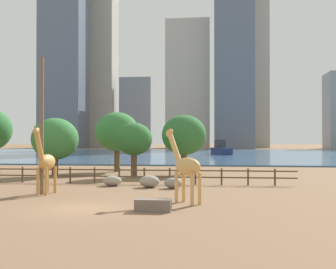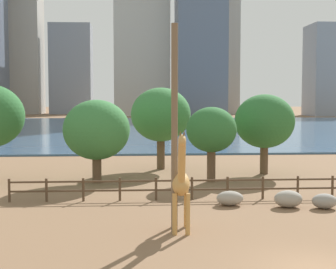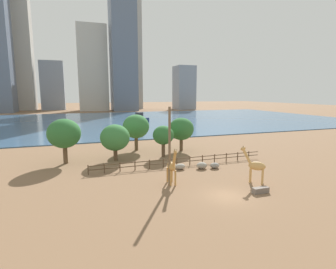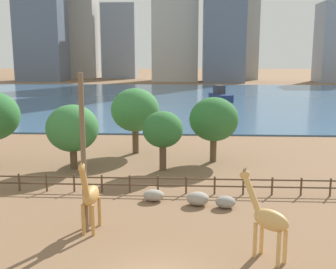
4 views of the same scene
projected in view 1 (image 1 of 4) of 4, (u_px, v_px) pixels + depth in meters
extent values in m
plane|color=brown|center=(187.00, 154.00, 101.06)|extent=(400.00, 400.00, 0.00)
cube|color=#3D6084|center=(187.00, 154.00, 98.08)|extent=(180.00, 86.00, 0.20)
cylinder|color=#C18C47|center=(46.00, 181.00, 26.65)|extent=(0.21, 0.21, 1.77)
cylinder|color=#C18C47|center=(38.00, 181.00, 26.74)|extent=(0.21, 0.21, 1.77)
cylinder|color=#C18C47|center=(55.00, 179.00, 28.00)|extent=(0.21, 0.21, 1.77)
cylinder|color=#C18C47|center=(47.00, 179.00, 28.09)|extent=(0.21, 0.21, 1.77)
ellipsoid|color=#C18C47|center=(47.00, 162.00, 27.38)|extent=(0.88, 1.99, 1.02)
cylinder|color=#C18C47|center=(39.00, 145.00, 26.31)|extent=(0.37, 1.04, 1.93)
ellipsoid|color=#C18C47|center=(36.00, 131.00, 25.95)|extent=(0.35, 0.76, 0.62)
cone|color=brown|center=(37.00, 126.00, 25.94)|extent=(0.10, 0.10, 0.19)
cone|color=brown|center=(35.00, 126.00, 25.97)|extent=(0.10, 0.10, 0.19)
cylinder|color=tan|center=(176.00, 187.00, 23.63)|extent=(0.29, 0.29, 1.74)
cylinder|color=tan|center=(184.00, 186.00, 23.96)|extent=(0.29, 0.29, 1.74)
cylinder|color=tan|center=(192.00, 189.00, 22.57)|extent=(0.29, 0.29, 1.74)
cylinder|color=tan|center=(200.00, 189.00, 22.90)|extent=(0.29, 0.29, 1.74)
ellipsoid|color=tan|center=(188.00, 167.00, 23.28)|extent=(1.90, 1.91, 1.01)
cylinder|color=tan|center=(174.00, 147.00, 24.23)|extent=(1.07, 1.08, 1.84)
ellipsoid|color=tan|center=(169.00, 133.00, 24.60)|extent=(0.74, 0.75, 0.65)
cone|color=brown|center=(168.00, 128.00, 24.56)|extent=(0.13, 0.13, 0.18)
cone|color=brown|center=(170.00, 128.00, 24.65)|extent=(0.13, 0.13, 0.18)
cylinder|color=brown|center=(42.00, 126.00, 27.26)|extent=(0.28, 0.28, 8.90)
ellipsoid|color=gray|center=(112.00, 181.00, 32.01)|extent=(1.44, 1.04, 0.78)
ellipsoid|color=gray|center=(173.00, 183.00, 30.38)|extent=(1.32, 1.05, 0.78)
ellipsoid|color=gray|center=(149.00, 181.00, 31.00)|extent=(1.48, 1.19, 0.90)
cube|color=#72665B|center=(153.00, 205.00, 20.74)|extent=(1.80, 0.60, 0.60)
cylinder|color=#4C3826|center=(22.00, 175.00, 34.53)|extent=(0.14, 0.14, 1.30)
cylinder|color=#4C3826|center=(46.00, 175.00, 34.30)|extent=(0.14, 0.14, 1.30)
cylinder|color=#4C3826|center=(70.00, 175.00, 34.07)|extent=(0.14, 0.14, 1.30)
cylinder|color=#4C3826|center=(95.00, 175.00, 33.84)|extent=(0.14, 0.14, 1.30)
cylinder|color=#4C3826|center=(119.00, 176.00, 33.61)|extent=(0.14, 0.14, 1.30)
cylinder|color=#4C3826|center=(144.00, 176.00, 33.38)|extent=(0.14, 0.14, 1.30)
cylinder|color=#4C3826|center=(170.00, 176.00, 33.15)|extent=(0.14, 0.14, 1.30)
cylinder|color=#4C3826|center=(195.00, 176.00, 32.91)|extent=(0.14, 0.14, 1.30)
cylinder|color=#4C3826|center=(222.00, 177.00, 32.68)|extent=(0.14, 0.14, 1.30)
cylinder|color=#4C3826|center=(248.00, 177.00, 32.45)|extent=(0.14, 0.14, 1.30)
cylinder|color=#4C3826|center=(275.00, 177.00, 32.22)|extent=(0.14, 0.14, 1.30)
cube|color=#4C3826|center=(129.00, 170.00, 33.52)|extent=(26.10, 0.08, 0.10)
cube|color=#4C3826|center=(129.00, 177.00, 33.51)|extent=(26.10, 0.08, 0.10)
cylinder|color=brown|center=(55.00, 167.00, 40.71)|extent=(0.61, 0.61, 1.79)
ellipsoid|color=#387A3D|center=(55.00, 139.00, 40.74)|extent=(4.51, 4.51, 4.06)
cylinder|color=brown|center=(134.00, 165.00, 39.72)|extent=(0.59, 0.59, 2.20)
ellipsoid|color=#2D6B33|center=(134.00, 139.00, 39.75)|extent=(3.44, 3.44, 3.10)
cylinder|color=brown|center=(184.00, 164.00, 42.43)|extent=(0.60, 0.60, 2.19)
ellipsoid|color=#2D6B33|center=(184.00, 135.00, 42.46)|extent=(4.49, 4.49, 4.04)
cylinder|color=brown|center=(117.00, 160.00, 46.32)|extent=(0.64, 0.64, 2.49)
ellipsoid|color=#387A3D|center=(117.00, 132.00, 46.35)|extent=(4.78, 4.78, 4.30)
cube|color=navy|center=(221.00, 151.00, 91.72)|extent=(4.79, 7.85, 1.48)
cube|color=#333338|center=(220.00, 144.00, 92.65)|extent=(2.50, 3.08, 1.77)
cube|color=#ADA89E|center=(101.00, 28.00, 187.99)|extent=(13.33, 12.83, 106.42)
cube|color=slate|center=(234.00, 47.00, 156.15)|extent=(14.31, 15.11, 75.63)
cube|color=slate|center=(64.00, 28.00, 168.23)|extent=(16.72, 14.19, 96.11)
cube|color=#B7B2A8|center=(188.00, 85.00, 163.40)|extent=(16.65, 12.03, 49.15)
cube|color=gray|center=(137.00, 113.00, 183.73)|extent=(13.69, 11.12, 30.01)
cube|color=#B7B2A8|center=(255.00, 32.00, 172.81)|extent=(10.30, 9.49, 95.33)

